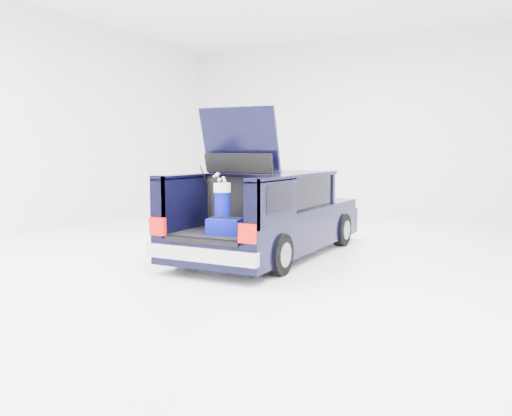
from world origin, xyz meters
The scene contains 6 objects.
ground centered at (0.00, 0.00, 0.00)m, with size 14.00×14.00×0.00m, color white.
car centered at (0.00, 0.11, 0.67)m, with size 1.87×4.65×2.47m.
red_suitcase centered at (0.31, -1.09, 0.87)m, with size 0.35×0.24×0.57m.
black_golf_bag centered at (-0.20, -1.41, 0.99)m, with size 0.30×0.33×0.87m.
blue_golf_bag centered at (0.01, -1.59, 0.98)m, with size 0.27×0.27×0.83m.
blue_duffel centered at (0.11, -1.69, 0.72)m, with size 0.53×0.40×0.25m.
Camera 1 is at (4.10, -8.36, 1.80)m, focal length 38.00 mm.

